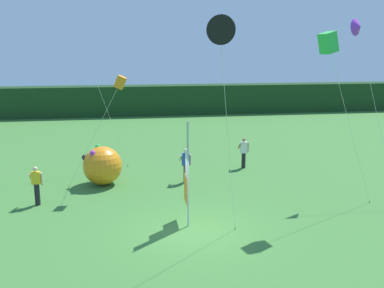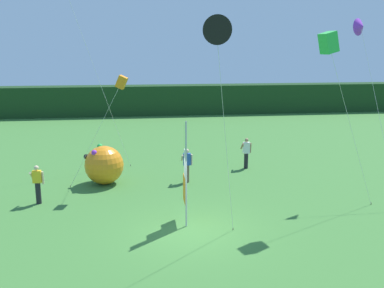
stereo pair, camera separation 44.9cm
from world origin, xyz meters
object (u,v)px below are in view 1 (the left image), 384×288
Objects in this scene: person_far_left at (36,185)px; kite_black_delta_1 at (220,30)px; person_near_banner at (186,165)px; kite_purple_delta_3 at (358,28)px; banner_flag at (187,175)px; person_mid_field at (244,152)px; inflatable_balloon at (102,166)px; kite_orange_box_4 at (120,83)px; kite_green_box_2 at (328,43)px.

kite_black_delta_1 reaches higher than person_far_left.
kite_black_delta_1 reaches higher than person_near_banner.
kite_black_delta_1 is 8.99m from kite_purple_delta_3.
banner_flag is 10.31m from kite_purple_delta_3.
inflatable_balloon reaches higher than person_mid_field.
person_near_banner is 5.06m from kite_orange_box_4.
inflatable_balloon is 10.26m from kite_black_delta_1.
inflatable_balloon is at bearing 176.04° from person_near_banner.
person_mid_field is (3.50, 2.09, 0.00)m from person_near_banner.
kite_orange_box_4 reaches higher than person_mid_field.
kite_purple_delta_3 is at bearing -44.16° from person_mid_field.
kite_green_box_2 reaches higher than person_mid_field.
person_far_left is (-5.94, 2.88, -1.00)m from banner_flag.
banner_flag reaches higher than person_near_banner.
person_mid_field is 8.76m from kite_green_box_2.
kite_black_delta_1 is at bearing -35.34° from person_far_left.
person_mid_field is at bearing 30.83° from person_near_banner.
person_far_left is at bearing 154.12° from banner_flag.
person_near_banner is at bearing -149.17° from person_mid_field.
inflatable_balloon is at bearing -166.41° from person_mid_field.
kite_black_delta_1 reaches higher than kite_green_box_2.
kite_green_box_2 is (8.86, -4.66, 5.70)m from inflatable_balloon.
person_mid_field is at bearing 21.71° from kite_orange_box_4.
kite_black_delta_1 is (6.70, -4.75, 6.12)m from person_far_left.
kite_orange_box_4 is at bearing 117.54° from banner_flag.
person_far_left is 0.22× the size of kite_purple_delta_3.
person_far_left is 15.48m from kite_purple_delta_3.
banner_flag is 6.68m from person_far_left.
kite_black_delta_1 is 1.06× the size of kite_green_box_2.
kite_black_delta_1 is 7.42m from kite_orange_box_4.
kite_green_box_2 is 0.91× the size of kite_purple_delta_3.
kite_black_delta_1 is at bearing -89.10° from person_near_banner.
person_mid_field is 0.24× the size of kite_green_box_2.
person_near_banner is 4.07m from person_mid_field.
kite_green_box_2 is at bearing -78.10° from person_mid_field.
banner_flag is 0.56× the size of kite_green_box_2.
person_mid_field is 0.22× the size of kite_black_delta_1.
person_far_left is at bearing -155.20° from kite_orange_box_4.
person_far_left is 0.32× the size of kite_orange_box_4.
person_far_left is (-10.09, -4.25, -0.01)m from person_mid_field.
person_mid_field is at bearing 135.84° from kite_purple_delta_3.
person_far_left is at bearing -157.18° from person_mid_field.
kite_black_delta_1 is (4.10, -7.19, 6.07)m from inflatable_balloon.
kite_green_box_2 is (4.86, -4.38, 5.75)m from person_near_banner.
person_near_banner is at bearing 82.61° from banner_flag.
kite_purple_delta_3 is (7.47, -1.77, 6.44)m from person_near_banner.
kite_purple_delta_3 is at bearing -13.34° from person_near_banner.
kite_green_box_2 is at bearing -10.98° from person_far_left.
kite_purple_delta_3 reaches higher than banner_flag.
kite_green_box_2 is 3.76m from kite_purple_delta_3.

